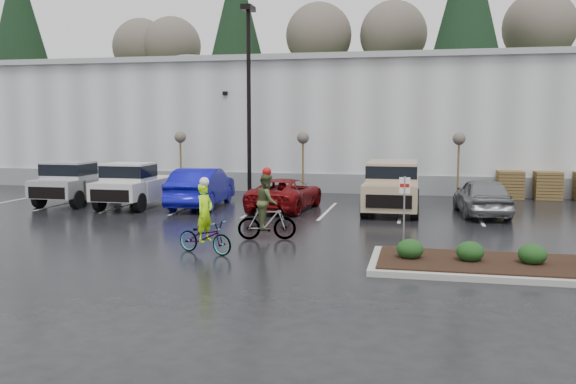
% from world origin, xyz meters
% --- Properties ---
extents(ground, '(120.00, 120.00, 0.00)m').
position_xyz_m(ground, '(0.00, 0.00, 0.00)').
color(ground, black).
rests_on(ground, ground).
extents(warehouse, '(60.50, 15.50, 7.20)m').
position_xyz_m(warehouse, '(0.00, 21.99, 3.65)').
color(warehouse, '#A6A8AA').
rests_on(warehouse, ground).
extents(wooded_ridge, '(80.00, 25.00, 6.00)m').
position_xyz_m(wooded_ridge, '(0.00, 45.00, 3.00)').
color(wooded_ridge, '#29441C').
rests_on(wooded_ridge, ground).
extents(lamppost, '(0.50, 1.00, 9.22)m').
position_xyz_m(lamppost, '(-4.00, 12.00, 5.69)').
color(lamppost, black).
rests_on(lamppost, ground).
extents(sapling_west, '(0.60, 0.60, 3.20)m').
position_xyz_m(sapling_west, '(-8.00, 13.00, 2.73)').
color(sapling_west, '#4F3B1F').
rests_on(sapling_west, ground).
extents(sapling_mid, '(0.60, 0.60, 3.20)m').
position_xyz_m(sapling_mid, '(-1.50, 13.00, 2.73)').
color(sapling_mid, '#4F3B1F').
rests_on(sapling_mid, ground).
extents(sapling_east, '(0.60, 0.60, 3.20)m').
position_xyz_m(sapling_east, '(6.00, 13.00, 2.73)').
color(sapling_east, '#4F3B1F').
rests_on(sapling_east, ground).
extents(pallet_stack_a, '(1.20, 1.20, 1.35)m').
position_xyz_m(pallet_stack_a, '(8.50, 14.00, 0.68)').
color(pallet_stack_a, '#4F3B1F').
rests_on(pallet_stack_a, ground).
extents(pallet_stack_b, '(1.20, 1.20, 1.35)m').
position_xyz_m(pallet_stack_b, '(10.20, 14.00, 0.68)').
color(pallet_stack_b, '#4F3B1F').
rests_on(pallet_stack_b, ground).
extents(curb_island, '(8.00, 3.00, 0.15)m').
position_xyz_m(curb_island, '(7.00, -1.00, 0.07)').
color(curb_island, gray).
rests_on(curb_island, ground).
extents(mulch_bed, '(7.60, 2.60, 0.04)m').
position_xyz_m(mulch_bed, '(7.00, -1.00, 0.17)').
color(mulch_bed, black).
rests_on(mulch_bed, curb_island).
extents(shrub_a, '(0.70, 0.70, 0.52)m').
position_xyz_m(shrub_a, '(4.00, -1.00, 0.41)').
color(shrub_a, '#133714').
rests_on(shrub_a, curb_island).
extents(shrub_b, '(0.70, 0.70, 0.52)m').
position_xyz_m(shrub_b, '(5.50, -1.00, 0.41)').
color(shrub_b, '#133714').
rests_on(shrub_b, curb_island).
extents(shrub_c, '(0.70, 0.70, 0.52)m').
position_xyz_m(shrub_c, '(7.00, -1.00, 0.41)').
color(shrub_c, '#133714').
rests_on(shrub_c, curb_island).
extents(fire_lane_sign, '(0.30, 0.05, 2.20)m').
position_xyz_m(fire_lane_sign, '(3.80, 0.20, 1.41)').
color(fire_lane_sign, gray).
rests_on(fire_lane_sign, ground).
extents(pickup_silver, '(2.10, 5.20, 1.96)m').
position_xyz_m(pickup_silver, '(-10.96, 8.21, 0.98)').
color(pickup_silver, '#B5B6BD').
rests_on(pickup_silver, ground).
extents(pickup_white, '(2.10, 5.20, 1.96)m').
position_xyz_m(pickup_white, '(-7.92, 7.87, 0.98)').
color(pickup_white, beige).
rests_on(pickup_white, ground).
extents(car_blue, '(2.19, 5.30, 1.71)m').
position_xyz_m(car_blue, '(-5.09, 8.17, 0.85)').
color(car_blue, '#0E0E9C').
rests_on(car_blue, ground).
extents(car_red, '(2.69, 5.00, 1.33)m').
position_xyz_m(car_red, '(-1.31, 8.09, 0.67)').
color(car_red, maroon).
rests_on(car_red, ground).
extents(suv_tan, '(2.20, 5.10, 2.06)m').
position_xyz_m(suv_tan, '(3.11, 8.35, 1.03)').
color(suv_tan, tan).
rests_on(suv_tan, ground).
extents(car_grey, '(2.19, 4.59, 1.51)m').
position_xyz_m(car_grey, '(6.66, 8.19, 0.76)').
color(car_grey, slate).
rests_on(car_grey, ground).
extents(cyclist_hivis, '(1.89, 1.13, 2.17)m').
position_xyz_m(cyclist_hivis, '(-1.68, -0.83, 0.68)').
color(cyclist_hivis, '#3F3F44').
rests_on(cyclist_hivis, ground).
extents(cyclist_olive, '(1.84, 0.94, 2.30)m').
position_xyz_m(cyclist_olive, '(-0.46, 1.50, 0.84)').
color(cyclist_olive, '#3F3F44').
rests_on(cyclist_olive, ground).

